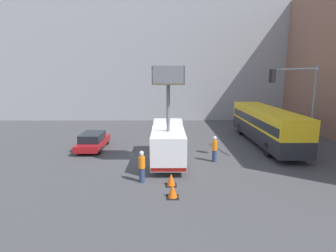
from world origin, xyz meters
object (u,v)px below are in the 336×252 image
road_worker_directing (215,149)px  parked_car_curbside (93,141)px  traffic_light_pole (300,97)px  traffic_cone_near_truck (173,191)px  road_worker_near_truck (142,167)px  city_bus (265,123)px  traffic_cone_mid_road (171,180)px  utility_truck (168,140)px

road_worker_directing → parked_car_curbside: road_worker_directing is taller
traffic_light_pole → traffic_cone_near_truck: (-9.09, -5.97, -4.25)m
road_worker_near_truck → parked_car_curbside: 8.37m
city_bus → road_worker_directing: bearing=120.6°
city_bus → parked_car_curbside: city_bus is taller
road_worker_directing → traffic_cone_mid_road: bearing=154.2°
road_worker_directing → parked_car_curbside: 10.12m
traffic_light_pole → city_bus: bearing=97.5°
road_worker_near_truck → city_bus: bearing=-166.5°
utility_truck → road_worker_directing: (3.31, 0.05, -0.66)m
road_worker_near_truck → road_worker_directing: (4.85, 3.62, -0.00)m
city_bus → road_worker_directing: city_bus is taller
traffic_cone_mid_road → parked_car_curbside: parked_car_curbside is taller
traffic_light_pole → traffic_cone_mid_road: bearing=-153.8°
city_bus → parked_car_curbside: size_ratio=2.63×
parked_car_curbside → utility_truck: bearing=-28.1°
utility_truck → city_bus: size_ratio=0.55×
traffic_light_pole → road_worker_near_truck: traffic_light_pole is taller
traffic_light_pole → parked_car_curbside: bearing=169.4°
city_bus → traffic_light_pole: 5.24m
traffic_light_pole → traffic_cone_near_truck: 11.68m
road_worker_near_truck → traffic_cone_near_truck: road_worker_near_truck is taller
traffic_cone_near_truck → utility_truck: bearing=92.0°
city_bus → parked_car_curbside: (-14.95, -1.56, -1.17)m
traffic_light_pole → traffic_cone_mid_road: 11.04m
road_worker_near_truck → road_worker_directing: 6.06m
city_bus → road_worker_directing: 7.31m
utility_truck → traffic_cone_mid_road: bearing=-88.0°
traffic_cone_mid_road → utility_truck: bearing=92.0°
utility_truck → traffic_cone_mid_road: (0.14, -4.05, -1.26)m
traffic_cone_near_truck → road_worker_near_truck: bearing=131.5°
city_bus → road_worker_near_truck: 13.32m
utility_truck → road_worker_directing: size_ratio=3.56×
parked_car_curbside → traffic_cone_mid_road: bearing=-49.1°
traffic_light_pole → traffic_cone_mid_road: (-9.14, -4.50, -4.25)m
traffic_light_pole → road_worker_directing: 7.00m
utility_truck → road_worker_near_truck: bearing=-113.3°
traffic_light_pole → parked_car_curbside: 16.27m
city_bus → road_worker_near_truck: bearing=118.1°
traffic_light_pole → traffic_cone_near_truck: traffic_light_pole is taller
road_worker_directing → traffic_cone_mid_road: (-3.18, -4.11, -0.61)m
road_worker_near_truck → road_worker_directing: size_ratio=1.00×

